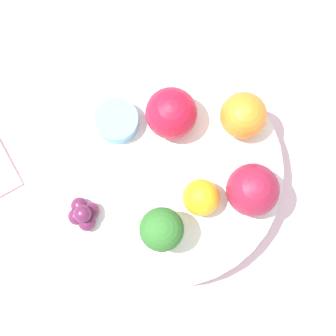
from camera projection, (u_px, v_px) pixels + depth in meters
name	position (u px, v px, depth m)	size (l,w,h in m)	color
ground_plane	(168.00, 179.00, 0.66)	(6.00, 6.00, 0.00)	gray
table_surface	(168.00, 177.00, 0.65)	(1.20, 1.20, 0.02)	silver
bowl	(168.00, 173.00, 0.62)	(0.25, 0.25, 0.04)	white
broccoli	(162.00, 230.00, 0.56)	(0.05, 0.05, 0.06)	#99C17A
apple_red	(253.00, 190.00, 0.57)	(0.06, 0.06, 0.06)	maroon
apple_green	(171.00, 113.00, 0.59)	(0.06, 0.06, 0.06)	#B7142D
orange_front	(201.00, 198.00, 0.58)	(0.04, 0.04, 0.04)	orange
orange_back	(243.00, 115.00, 0.59)	(0.05, 0.05, 0.05)	orange
grape_cluster	(83.00, 214.00, 0.58)	(0.03, 0.03, 0.03)	#5B1E42
small_cup	(117.00, 121.00, 0.60)	(0.05, 0.05, 0.02)	#66B2DB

